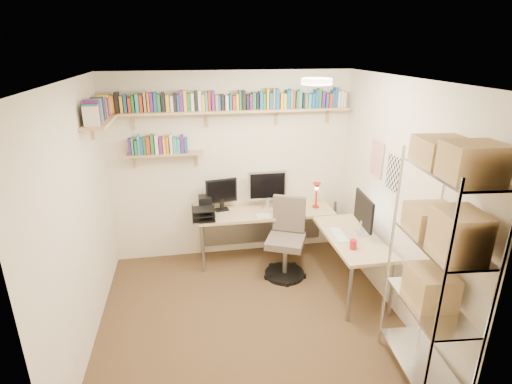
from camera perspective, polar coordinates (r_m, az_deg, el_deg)
The scene contains 6 objects.
ground at distance 4.59m, azimuth -0.92°, elevation -17.12°, with size 3.20×3.20×0.00m, color #4A331F.
room_shell at distance 3.86m, azimuth -0.98°, elevation 1.50°, with size 3.24×3.04×2.52m.
wall_shelves at distance 4.96m, azimuth -8.49°, elevation 11.17°, with size 3.12×1.09×0.80m.
corner_desk at distance 5.16m, azimuth 3.11°, elevation -3.71°, with size 2.10×1.83×1.22m.
office_chair at distance 5.10m, azimuth 4.35°, elevation -7.38°, with size 0.60×0.60×1.01m.
wire_rack at distance 3.43m, azimuth 25.30°, elevation -4.76°, with size 0.50×0.91×2.18m.
Camera 1 is at (-0.56, -3.61, 2.79)m, focal length 28.00 mm.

